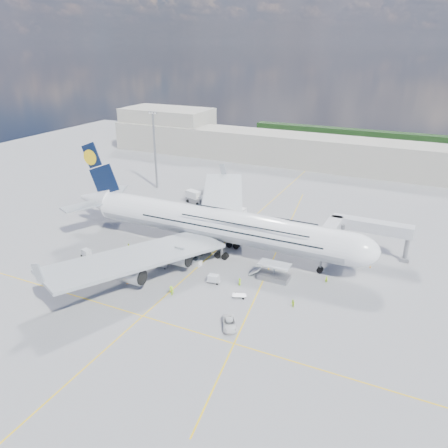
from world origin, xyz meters
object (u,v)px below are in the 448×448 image
at_px(service_van, 229,324).
at_px(dolly_row_b, 162,264).
at_px(baggage_tug, 196,262).
at_px(cone_wing_left_inner, 216,213).
at_px(dolly_row_c, 154,253).
at_px(airliner, 217,224).
at_px(crew_van, 240,282).
at_px(cone_wing_left_outer, 205,206).
at_px(cone_tail, 126,218).
at_px(dolly_nose_near, 239,296).
at_px(cone_wing_right_outer, 127,282).
at_px(crew_tug, 171,291).
at_px(dolly_back, 87,253).
at_px(cone_wing_right_inner, 138,261).
at_px(dolly_row_a, 124,268).
at_px(jet_bridge, 355,229).
at_px(dolly_nose_far, 213,279).
at_px(cone_nose, 370,267).
at_px(crew_wing, 129,247).
at_px(light_mast, 155,149).
at_px(crew_nose, 326,279).
at_px(cargo_loader, 273,274).
at_px(catering_truck_outer, 195,198).
at_px(crew_loader, 293,304).
at_px(catering_truck_inner, 240,215).

bearing_deg(service_van, dolly_row_b, 120.40).
height_order(baggage_tug, cone_wing_left_inner, baggage_tug).
bearing_deg(dolly_row_c, airliner, 23.19).
height_order(crew_van, cone_wing_left_outer, crew_van).
relative_size(baggage_tug, cone_tail, 4.96).
relative_size(dolly_nose_near, cone_wing_right_outer, 5.61).
xyz_separation_m(crew_van, crew_tug, (-10.56, -9.27, 0.21)).
relative_size(dolly_back, cone_wing_right_inner, 5.91).
xyz_separation_m(service_van, cone_wing_left_inner, (-26.39, 47.96, -0.40)).
xyz_separation_m(dolly_row_a, service_van, (28.63, -7.95, -0.43)).
bearing_deg(service_van, jet_bridge, 40.42).
xyz_separation_m(dolly_row_a, crew_van, (24.49, 5.96, -0.35)).
height_order(jet_bridge, dolly_nose_far, jet_bridge).
relative_size(airliner, jet_bridge, 4.21).
distance_m(dolly_nose_near, cone_nose, 31.63).
distance_m(crew_wing, crew_tug, 23.57).
relative_size(crew_tug, cone_nose, 4.15).
xyz_separation_m(dolly_row_a, cone_wing_left_outer, (-3.59, 43.90, -0.83)).
relative_size(dolly_row_b, cone_tail, 4.39).
xyz_separation_m(light_mast, dolly_row_a, (27.00, -53.31, -12.07)).
xyz_separation_m(crew_nose, cone_wing_right_inner, (-40.52, -9.09, -0.51)).
xyz_separation_m(airliner, dolly_back, (-25.92, -15.79, -5.90)).
bearing_deg(jet_bridge, crew_nose, -99.78).
height_order(airliner, crew_wing, airliner).
height_order(dolly_row_b, cone_wing_right_outer, dolly_row_b).
distance_m(cargo_loader, dolly_row_b, 24.47).
distance_m(dolly_nose_far, crew_van, 5.48).
bearing_deg(baggage_tug, catering_truck_outer, 130.25).
xyz_separation_m(crew_loader, cone_wing_left_inner, (-34.50, 37.30, -0.52)).
bearing_deg(dolly_row_b, crew_tug, -53.17).
bearing_deg(cone_wing_right_outer, cone_wing_right_inner, 112.34).
relative_size(airliner, crew_van, 50.66).
xyz_separation_m(airliner, catering_truck_inner, (-2.78, 19.83, -5.16)).
xyz_separation_m(dolly_nose_far, cone_wing_right_outer, (-15.79, -8.00, -0.68)).
distance_m(airliner, catering_truck_outer, 34.47).
distance_m(cone_wing_right_inner, cone_tail, 27.16).
xyz_separation_m(dolly_nose_far, crew_nose, (21.07, 10.00, -0.18)).
bearing_deg(service_van, airliner, 91.63).
xyz_separation_m(jet_bridge, dolly_row_c, (-41.99, -18.95, -6.46)).
xyz_separation_m(dolly_row_a, crew_wing, (-5.91, 9.41, -0.26)).
bearing_deg(baggage_tug, dolly_back, -152.54).
xyz_separation_m(dolly_back, cone_tail, (-6.06, 22.84, -0.67)).
bearing_deg(crew_van, dolly_row_a, 95.50).
bearing_deg(cone_nose, baggage_tug, -156.39).
xyz_separation_m(cone_nose, cone_wing_left_outer, (-51.08, 18.68, 0.07)).
xyz_separation_m(dolly_row_c, dolly_back, (-13.47, -7.78, 0.58)).
height_order(dolly_nose_near, catering_truck_outer, catering_truck_outer).
bearing_deg(cone_wing_right_inner, dolly_row_c, 77.66).
bearing_deg(dolly_back, dolly_row_a, 4.41).
distance_m(cargo_loader, cone_wing_right_outer, 30.22).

